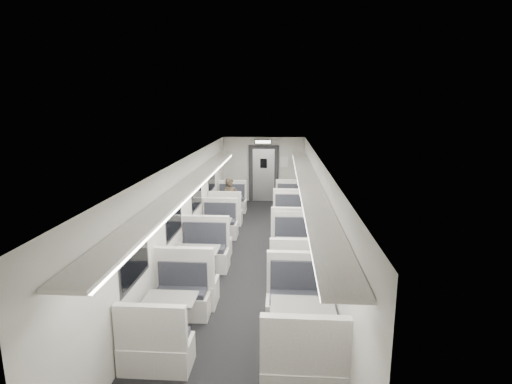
# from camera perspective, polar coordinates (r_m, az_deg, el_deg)

# --- Properties ---
(room) EXTENTS (3.24, 12.24, 2.64)m
(room) POSITION_cam_1_polar(r_m,az_deg,el_deg) (8.99, -0.70, -2.83)
(room) COLOR black
(room) RESTS_ON ground
(booth_left_a) EXTENTS (0.97, 1.96, 1.05)m
(booth_left_a) POSITION_cam_1_polar(r_m,az_deg,el_deg) (12.82, -3.87, -2.14)
(booth_left_a) COLOR silver
(booth_left_a) RESTS_ON room
(booth_left_b) EXTENTS (0.98, 1.98, 1.06)m
(booth_left_b) POSITION_cam_1_polar(r_m,az_deg,el_deg) (10.29, -5.84, -5.83)
(booth_left_b) COLOR silver
(booth_left_b) RESTS_ON room
(booth_left_c) EXTENTS (1.07, 2.17, 1.16)m
(booth_left_c) POSITION_cam_1_polar(r_m,az_deg,el_deg) (8.21, -8.48, -10.48)
(booth_left_c) COLOR silver
(booth_left_c) RESTS_ON room
(booth_left_d) EXTENTS (0.96, 1.94, 1.04)m
(booth_left_d) POSITION_cam_1_polar(r_m,az_deg,el_deg) (6.57, -12.09, -17.15)
(booth_left_d) COLOR silver
(booth_left_d) RESTS_ON room
(booth_right_a) EXTENTS (1.04, 2.11, 1.13)m
(booth_right_a) POSITION_cam_1_polar(r_m,az_deg,el_deg) (12.47, 5.13, -2.46)
(booth_right_a) COLOR silver
(booth_right_a) RESTS_ON room
(booth_right_b) EXTENTS (1.12, 2.27, 1.22)m
(booth_right_b) POSITION_cam_1_polar(r_m,az_deg,el_deg) (10.55, 5.36, -5.06)
(booth_right_b) COLOR silver
(booth_right_b) RESTS_ON room
(booth_right_c) EXTENTS (1.05, 2.13, 1.14)m
(booth_right_c) POSITION_cam_1_polar(r_m,az_deg,el_deg) (8.61, 5.71, -9.34)
(booth_right_c) COLOR silver
(booth_right_c) RESTS_ON room
(booth_right_d) EXTENTS (1.10, 2.22, 1.19)m
(booth_right_d) POSITION_cam_1_polar(r_m,az_deg,el_deg) (6.09, 6.59, -18.94)
(booth_right_d) COLOR silver
(booth_right_d) RESTS_ON room
(passenger) EXTENTS (0.60, 0.51, 1.40)m
(passenger) POSITION_cam_1_polar(r_m,az_deg,el_deg) (12.13, -3.70, -1.28)
(passenger) COLOR black
(passenger) RESTS_ON room
(window_a) EXTENTS (0.02, 1.18, 0.84)m
(window_a) POSITION_cam_1_polar(r_m,az_deg,el_deg) (12.44, -6.32, 2.07)
(window_a) COLOR black
(window_a) RESTS_ON room
(window_b) EXTENTS (0.02, 1.18, 0.84)m
(window_b) POSITION_cam_1_polar(r_m,az_deg,el_deg) (10.32, -8.44, -0.11)
(window_b) COLOR black
(window_b) RESTS_ON room
(window_c) EXTENTS (0.02, 1.18, 0.84)m
(window_c) POSITION_cam_1_polar(r_m,az_deg,el_deg) (8.25, -11.63, -3.40)
(window_c) COLOR black
(window_c) RESTS_ON room
(window_d) EXTENTS (0.02, 1.18, 0.84)m
(window_d) POSITION_cam_1_polar(r_m,az_deg,el_deg) (6.27, -16.95, -8.81)
(window_d) COLOR black
(window_d) RESTS_ON room
(luggage_rack_left) EXTENTS (0.46, 10.40, 0.09)m
(luggage_rack_left) POSITION_cam_1_polar(r_m,az_deg,el_deg) (8.72, -9.04, 1.37)
(luggage_rack_left) COLOR silver
(luggage_rack_left) RESTS_ON room
(luggage_rack_right) EXTENTS (0.46, 10.40, 0.09)m
(luggage_rack_right) POSITION_cam_1_polar(r_m,az_deg,el_deg) (8.53, 7.50, 1.17)
(luggage_rack_right) COLOR silver
(luggage_rack_right) RESTS_ON room
(vestibule_door) EXTENTS (1.10, 0.13, 2.10)m
(vestibule_door) POSITION_cam_1_polar(r_m,az_deg,el_deg) (14.81, 1.09, 2.58)
(vestibule_door) COLOR black
(vestibule_door) RESTS_ON room
(exit_sign) EXTENTS (0.62, 0.12, 0.16)m
(exit_sign) POSITION_cam_1_polar(r_m,az_deg,el_deg) (14.17, 1.02, 7.19)
(exit_sign) COLOR black
(exit_sign) RESTS_ON room
(wall_notice) EXTENTS (0.32, 0.02, 0.40)m
(wall_notice) POSITION_cam_1_polar(r_m,az_deg,el_deg) (14.71, 4.02, 4.30)
(wall_notice) COLOR silver
(wall_notice) RESTS_ON room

